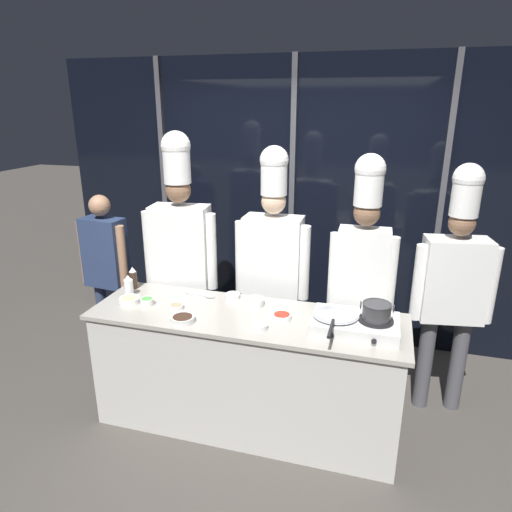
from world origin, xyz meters
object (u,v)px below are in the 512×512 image
at_px(chef_sous, 273,256).
at_px(chef_line, 363,263).
at_px(frying_pan, 336,312).
at_px(squeeze_bottle_soy, 133,278).
at_px(prep_bowl_shrimp, 255,301).
at_px(person_guest, 106,264).
at_px(portable_stove, 355,324).
at_px(prep_bowl_soy_glaze, 183,319).
at_px(squeeze_bottle_clear, 129,286).
at_px(prep_bowl_mushrooms, 176,306).
at_px(serving_spoon_slotted, 206,296).
at_px(prep_bowl_noodles, 259,326).
at_px(prep_bowl_bean_sprouts, 233,296).
at_px(chef_pastry, 454,279).
at_px(stock_pot, 377,311).
at_px(chef_head, 181,244).
at_px(prep_bowl_chili_flakes, 282,316).
at_px(prep_bowl_ginger, 130,300).
at_px(prep_bowl_scallions, 147,301).

height_order(chef_sous, chef_line, chef_sous).
relative_size(frying_pan, squeeze_bottle_soy, 2.90).
relative_size(prep_bowl_shrimp, person_guest, 0.09).
relative_size(portable_stove, prep_bowl_soy_glaze, 3.34).
bearing_deg(squeeze_bottle_clear, squeeze_bottle_soy, 107.57).
relative_size(prep_bowl_mushrooms, serving_spoon_slotted, 0.42).
distance_m(prep_bowl_noodles, prep_bowl_soy_glaze, 0.52).
bearing_deg(prep_bowl_bean_sprouts, squeeze_bottle_soy, -178.01).
xyz_separation_m(prep_bowl_bean_sprouts, chef_pastry, (1.56, 0.36, 0.16)).
bearing_deg(prep_bowl_noodles, serving_spoon_slotted, 144.21).
xyz_separation_m(stock_pot, squeeze_bottle_soy, (-1.86, 0.23, -0.07)).
distance_m(stock_pot, chef_head, 1.67).
xyz_separation_m(portable_stove, prep_bowl_shrimp, (-0.73, 0.19, -0.01)).
bearing_deg(squeeze_bottle_soy, prep_bowl_chili_flakes, -9.24).
bearing_deg(prep_bowl_bean_sprouts, squeeze_bottle_clear, -167.24).
relative_size(prep_bowl_soy_glaze, chef_head, 0.08).
distance_m(prep_bowl_chili_flakes, chef_pastry, 1.29).
height_order(prep_bowl_chili_flakes, chef_sous, chef_sous).
height_order(chef_sous, chef_pastry, chef_sous).
height_order(portable_stove, prep_bowl_chili_flakes, portable_stove).
distance_m(prep_bowl_ginger, prep_bowl_mushrooms, 0.37).
xyz_separation_m(squeeze_bottle_soy, prep_bowl_noodles, (1.14, -0.38, -0.06)).
distance_m(portable_stove, prep_bowl_ginger, 1.62).
relative_size(squeeze_bottle_clear, chef_line, 0.09).
xyz_separation_m(prep_bowl_shrimp, prep_bowl_mushrooms, (-0.52, -0.21, -0.01)).
height_order(prep_bowl_chili_flakes, prep_bowl_noodles, prep_bowl_chili_flakes).
distance_m(person_guest, chef_pastry, 2.83).
relative_size(squeeze_bottle_clear, squeeze_bottle_soy, 0.95).
relative_size(portable_stove, prep_bowl_ginger, 3.63).
xyz_separation_m(portable_stove, prep_bowl_mushrooms, (-1.25, -0.02, -0.03)).
distance_m(prep_bowl_ginger, chef_line, 1.73).
bearing_deg(chef_line, chef_sous, -9.12).
bearing_deg(portable_stove, prep_bowl_soy_glaze, -170.17).
distance_m(serving_spoon_slotted, chef_sous, 0.62).
xyz_separation_m(prep_bowl_scallions, prep_bowl_mushrooms, (0.23, -0.00, -0.01)).
distance_m(frying_pan, chef_pastry, 1.00).
bearing_deg(chef_pastry, prep_bowl_noodles, 22.60).
height_order(prep_bowl_shrimp, prep_bowl_soy_glaze, prep_bowl_shrimp).
height_order(portable_stove, prep_bowl_bean_sprouts, portable_stove).
bearing_deg(squeeze_bottle_clear, frying_pan, -3.42).
height_order(stock_pot, chef_pastry, chef_pastry).
bearing_deg(frying_pan, squeeze_bottle_soy, 171.54).
xyz_separation_m(prep_bowl_shrimp, chef_sous, (0.02, 0.44, 0.21)).
height_order(frying_pan, prep_bowl_ginger, frying_pan).
distance_m(frying_pan, prep_bowl_soy_glaze, 1.01).
bearing_deg(frying_pan, chef_pastry, 39.45).
xyz_separation_m(prep_bowl_ginger, prep_bowl_chili_flakes, (1.13, 0.05, -0.00)).
distance_m(chef_sous, chef_line, 0.71).
height_order(prep_bowl_ginger, chef_line, chef_line).
distance_m(prep_bowl_shrimp, person_guest, 1.50).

